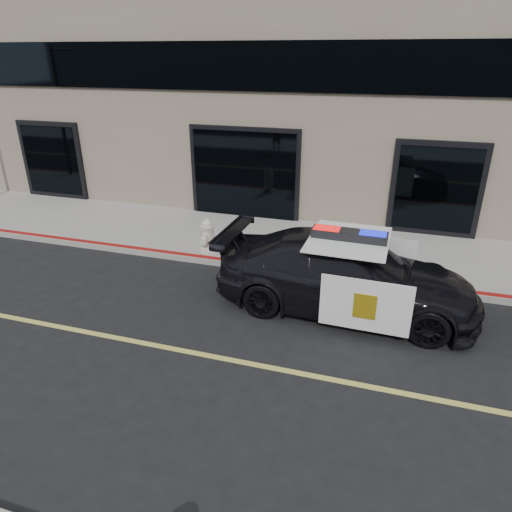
% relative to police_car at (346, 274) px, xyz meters
% --- Properties ---
extents(ground, '(120.00, 120.00, 0.00)m').
position_rel_police_car_xyz_m(ground, '(-2.68, -2.37, -0.77)').
color(ground, black).
rests_on(ground, ground).
extents(sidewalk_n, '(60.00, 3.50, 0.15)m').
position_rel_police_car_xyz_m(sidewalk_n, '(-2.68, 2.88, -0.69)').
color(sidewalk_n, gray).
rests_on(sidewalk_n, ground).
extents(building_n, '(60.00, 7.00, 12.00)m').
position_rel_police_car_xyz_m(building_n, '(-2.68, 8.13, 5.23)').
color(building_n, '#756856').
rests_on(building_n, ground).
extents(police_car, '(2.55, 5.34, 1.71)m').
position_rel_police_car_xyz_m(police_car, '(0.00, 0.00, 0.00)').
color(police_car, black).
rests_on(police_car, ground).
extents(fire_hydrant, '(0.40, 0.55, 0.88)m').
position_rel_police_car_xyz_m(fire_hydrant, '(-3.69, 1.58, -0.20)').
color(fire_hydrant, beige).
rests_on(fire_hydrant, sidewalk_n).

